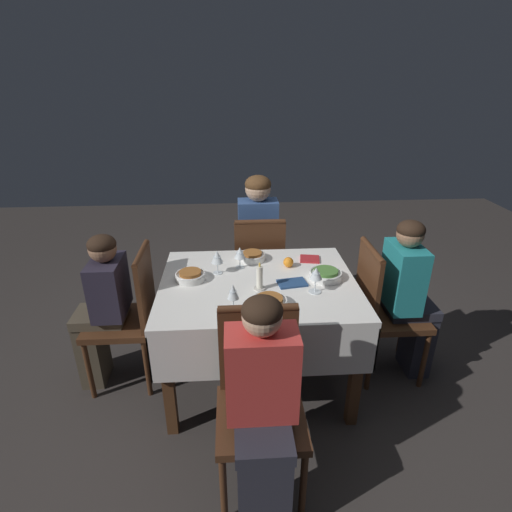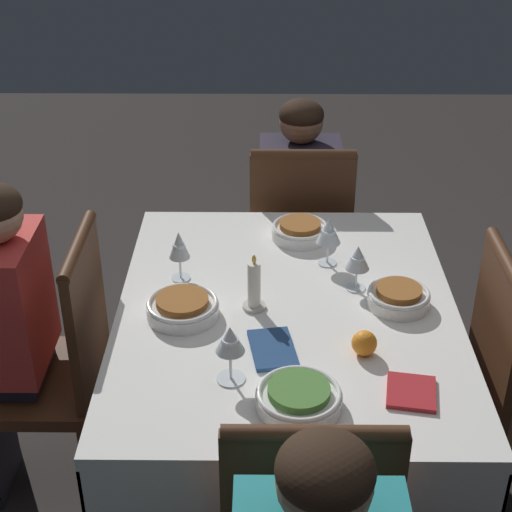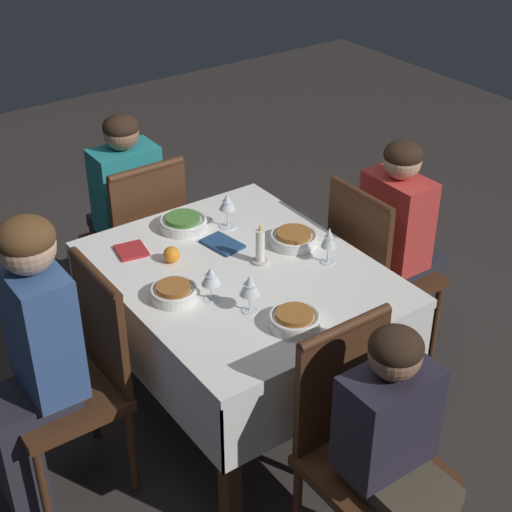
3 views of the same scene
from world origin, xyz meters
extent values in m
plane|color=#332D2B|center=(0.00, 0.00, 0.00)|extent=(8.00, 8.00, 0.00)
cube|color=white|center=(0.00, 0.00, 0.71)|extent=(1.16, 0.94, 0.04)
cube|color=white|center=(0.00, 0.47, 0.55)|extent=(1.16, 0.01, 0.28)
cube|color=white|center=(0.00, -0.47, 0.55)|extent=(1.16, 0.01, 0.28)
cube|color=white|center=(0.58, 0.00, 0.55)|extent=(0.01, 0.94, 0.28)
cube|color=white|center=(-0.58, 0.00, 0.55)|extent=(0.01, 0.94, 0.28)
cube|color=#4C2D19|center=(0.51, 0.40, 0.35)|extent=(0.06, 0.06, 0.69)
cube|color=#4C2D19|center=(-0.51, 0.40, 0.35)|extent=(0.06, 0.06, 0.69)
cube|color=#4C2D19|center=(0.51, -0.40, 0.35)|extent=(0.06, 0.06, 0.69)
cube|color=#4C2D19|center=(-0.51, -0.40, 0.35)|extent=(0.06, 0.06, 0.69)
cube|color=#472816|center=(0.05, 0.75, 0.43)|extent=(0.40, 0.40, 0.04)
cube|color=#472816|center=(0.05, 0.57, 0.67)|extent=(0.37, 0.03, 0.45)
cylinder|color=#472816|center=(0.05, 0.57, 0.90)|extent=(0.36, 0.04, 0.04)
cylinder|color=#472816|center=(0.23, 0.93, 0.21)|extent=(0.03, 0.03, 0.41)
cylinder|color=#472816|center=(-0.12, 0.93, 0.21)|extent=(0.03, 0.03, 0.41)
cylinder|color=#472816|center=(0.23, 0.58, 0.21)|extent=(0.03, 0.03, 0.41)
cylinder|color=#472816|center=(-0.12, 0.58, 0.21)|extent=(0.03, 0.03, 0.41)
cube|color=#472816|center=(0.87, 0.03, 0.43)|extent=(0.40, 0.40, 0.04)
cube|color=#472816|center=(0.68, 0.03, 0.67)|extent=(0.03, 0.37, 0.45)
cylinder|color=#472816|center=(0.68, 0.03, 0.90)|extent=(0.04, 0.36, 0.04)
cylinder|color=#472816|center=(1.04, -0.14, 0.21)|extent=(0.03, 0.03, 0.41)
cylinder|color=#472816|center=(1.04, 0.20, 0.21)|extent=(0.03, 0.03, 0.41)
cylinder|color=#472816|center=(0.69, -0.14, 0.21)|extent=(0.03, 0.03, 0.41)
cylinder|color=#472816|center=(0.69, 0.20, 0.21)|extent=(0.03, 0.03, 0.41)
cube|color=#472816|center=(-0.87, 0.07, 0.43)|extent=(0.40, 0.40, 0.04)
cube|color=#472816|center=(-0.68, 0.07, 0.67)|extent=(0.03, 0.37, 0.45)
cylinder|color=#472816|center=(-0.68, 0.07, 0.90)|extent=(0.04, 0.36, 0.04)
cylinder|color=#472816|center=(-0.69, 0.24, 0.21)|extent=(0.03, 0.03, 0.41)
cylinder|color=#472816|center=(-0.69, -0.10, 0.21)|extent=(0.03, 0.03, 0.41)
cube|color=#472816|center=(-0.04, -0.75, 0.43)|extent=(0.40, 0.40, 0.04)
cube|color=#472816|center=(-0.04, -0.57, 0.67)|extent=(0.37, 0.03, 0.45)
cylinder|color=#472816|center=(-0.04, -0.57, 0.90)|extent=(0.36, 0.04, 0.04)
cylinder|color=#472816|center=(-0.22, -0.93, 0.21)|extent=(0.03, 0.03, 0.41)
cylinder|color=#472816|center=(0.13, -0.93, 0.21)|extent=(0.03, 0.03, 0.41)
cylinder|color=#472816|center=(-0.22, -0.58, 0.21)|extent=(0.03, 0.03, 0.41)
cylinder|color=#472816|center=(0.13, -0.58, 0.21)|extent=(0.03, 0.03, 0.41)
cube|color=#282833|center=(0.05, 0.95, 0.23)|extent=(0.22, 0.14, 0.45)
cube|color=#282833|center=(0.05, 0.87, 0.48)|extent=(0.24, 0.31, 0.06)
cube|color=#38568E|center=(0.05, 0.78, 0.75)|extent=(0.30, 0.18, 0.48)
sphere|color=#D6A884|center=(0.05, 0.78, 1.08)|extent=(0.19, 0.19, 0.19)
ellipsoid|color=brown|center=(0.05, 0.78, 1.11)|extent=(0.19, 0.19, 0.13)
cube|color=#282833|center=(1.07, 0.03, 0.23)|extent=(0.14, 0.22, 0.45)
cube|color=#282833|center=(0.98, 0.03, 0.48)|extent=(0.31, 0.24, 0.06)
cube|color=teal|center=(0.90, 0.03, 0.71)|extent=(0.18, 0.30, 0.41)
sphere|color=#9E7051|center=(0.90, 0.03, 0.99)|extent=(0.16, 0.16, 0.16)
ellipsoid|color=black|center=(0.90, 0.03, 1.02)|extent=(0.16, 0.16, 0.11)
cube|color=#4C4233|center=(-0.98, 0.07, 0.48)|extent=(0.31, 0.24, 0.06)
cube|color=#282333|center=(-0.90, 0.07, 0.69)|extent=(0.18, 0.30, 0.35)
sphere|color=#9E7051|center=(-0.90, 0.07, 0.93)|extent=(0.16, 0.16, 0.16)
ellipsoid|color=black|center=(-0.90, 0.07, 0.96)|extent=(0.16, 0.16, 0.11)
cube|color=#282833|center=(-0.04, -0.95, 0.23)|extent=(0.22, 0.14, 0.45)
cube|color=#282833|center=(-0.04, -0.87, 0.48)|extent=(0.24, 0.31, 0.06)
cube|color=red|center=(-0.04, -0.78, 0.71)|extent=(0.30, 0.18, 0.41)
sphere|color=#D6A884|center=(-0.04, -0.78, 0.99)|extent=(0.16, 0.16, 0.16)
ellipsoid|color=black|center=(-0.04, -0.78, 1.02)|extent=(0.16, 0.16, 0.11)
cylinder|color=white|center=(-0.02, 0.31, 0.75)|extent=(0.17, 0.17, 0.04)
torus|color=white|center=(-0.02, 0.31, 0.77)|extent=(0.17, 0.17, 0.01)
cylinder|color=#995B28|center=(-0.02, 0.31, 0.77)|extent=(0.12, 0.12, 0.02)
cylinder|color=white|center=(-0.10, 0.20, 0.73)|extent=(0.06, 0.06, 0.00)
cylinder|color=white|center=(-0.10, 0.20, 0.76)|extent=(0.01, 0.01, 0.06)
cone|color=white|center=(-0.10, 0.20, 0.83)|extent=(0.07, 0.07, 0.07)
cylinder|color=white|center=(-0.10, 0.20, 0.82)|extent=(0.04, 0.04, 0.03)
cylinder|color=white|center=(0.41, 0.02, 0.75)|extent=(0.20, 0.20, 0.04)
torus|color=white|center=(0.41, 0.02, 0.77)|extent=(0.20, 0.20, 0.01)
cylinder|color=#4C7F38|center=(0.41, 0.02, 0.77)|extent=(0.14, 0.14, 0.02)
cylinder|color=white|center=(0.31, -0.14, 0.73)|extent=(0.07, 0.07, 0.00)
cylinder|color=white|center=(0.31, -0.14, 0.77)|extent=(0.01, 0.01, 0.08)
cone|color=white|center=(0.31, -0.14, 0.85)|extent=(0.07, 0.07, 0.07)
cylinder|color=white|center=(0.31, -0.14, 0.83)|extent=(0.04, 0.04, 0.03)
cylinder|color=white|center=(-0.40, 0.05, 0.75)|extent=(0.18, 0.18, 0.04)
torus|color=white|center=(-0.40, 0.05, 0.77)|extent=(0.18, 0.18, 0.01)
cylinder|color=#995B28|center=(-0.40, 0.05, 0.77)|extent=(0.13, 0.13, 0.02)
cylinder|color=white|center=(-0.24, 0.13, 0.73)|extent=(0.06, 0.06, 0.00)
cylinder|color=white|center=(-0.24, 0.13, 0.77)|extent=(0.01, 0.01, 0.07)
cone|color=white|center=(-0.24, 0.13, 0.84)|extent=(0.07, 0.07, 0.08)
cylinder|color=white|center=(-0.24, 0.13, 0.82)|extent=(0.04, 0.04, 0.04)
cylinder|color=white|center=(0.04, -0.29, 0.75)|extent=(0.20, 0.20, 0.04)
torus|color=white|center=(0.04, -0.29, 0.77)|extent=(0.19, 0.19, 0.01)
cylinder|color=#995B28|center=(0.04, -0.29, 0.77)|extent=(0.14, 0.14, 0.02)
cylinder|color=white|center=(-0.15, -0.31, 0.73)|extent=(0.06, 0.06, 0.00)
cylinder|color=white|center=(-0.15, -0.31, 0.77)|extent=(0.01, 0.01, 0.07)
cone|color=white|center=(-0.15, -0.31, 0.84)|extent=(0.06, 0.06, 0.08)
cylinder|color=white|center=(-0.15, -0.31, 0.83)|extent=(0.04, 0.04, 0.04)
cylinder|color=beige|center=(0.00, -0.09, 0.73)|extent=(0.06, 0.06, 0.01)
cylinder|color=white|center=(0.00, -0.09, 0.80)|extent=(0.04, 0.04, 0.13)
ellipsoid|color=#F9C64C|center=(0.00, -0.09, 0.88)|extent=(0.01, 0.01, 0.03)
sphere|color=orange|center=(0.20, 0.19, 0.76)|extent=(0.06, 0.06, 0.06)
cube|color=#AD2328|center=(0.36, 0.28, 0.73)|extent=(0.14, 0.13, 0.01)
cube|color=navy|center=(0.20, -0.04, 0.73)|extent=(0.18, 0.13, 0.01)
camera|label=1|loc=(-0.15, -2.08, 1.84)|focal=28.00mm
camera|label=2|loc=(1.80, -0.07, 1.94)|focal=55.00mm
camera|label=3|loc=(-2.11, 1.42, 2.36)|focal=55.00mm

